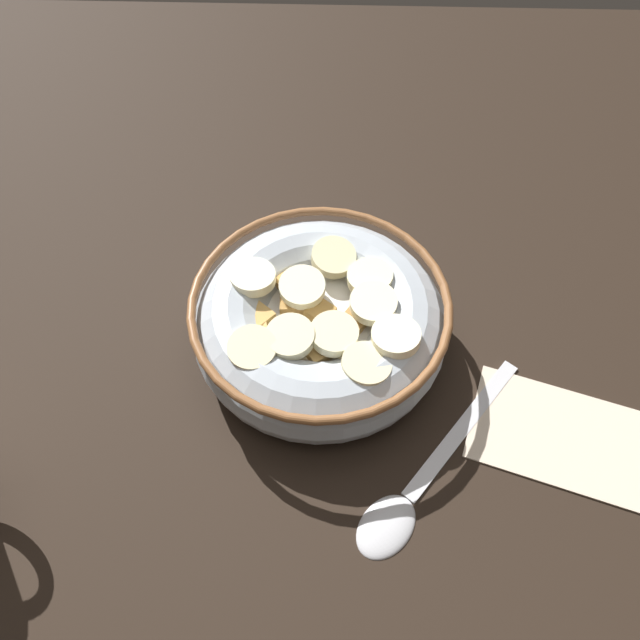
% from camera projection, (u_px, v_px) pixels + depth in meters
% --- Properties ---
extents(ground_plane, '(0.92, 0.92, 0.02)m').
position_uv_depth(ground_plane, '(320.00, 351.00, 0.45)').
color(ground_plane, black).
extents(cereal_bowl, '(0.17, 0.17, 0.06)m').
position_uv_depth(cereal_bowl, '(320.00, 321.00, 0.41)').
color(cereal_bowl, '#B2BCC6').
rests_on(cereal_bowl, ground_plane).
extents(spoon, '(0.12, 0.14, 0.01)m').
position_uv_depth(spoon, '(411.00, 493.00, 0.37)').
color(spoon, silver).
rests_on(spoon, ground_plane).
extents(folded_napkin, '(0.13, 0.10, 0.00)m').
position_uv_depth(folded_napkin, '(563.00, 436.00, 0.40)').
color(folded_napkin, beige).
rests_on(folded_napkin, ground_plane).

